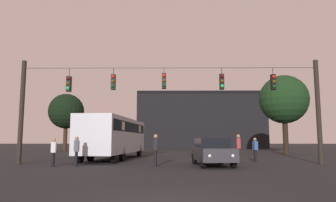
# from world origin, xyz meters

# --- Properties ---
(ground_plane) EXTENTS (168.00, 168.00, 0.00)m
(ground_plane) POSITION_xyz_m (0.00, 24.50, 0.00)
(ground_plane) COLOR black
(ground_plane) RESTS_ON ground
(overhead_signal_span) EXTENTS (18.32, 0.44, 6.32)m
(overhead_signal_span) POSITION_xyz_m (-0.03, 11.66, 3.79)
(overhead_signal_span) COLOR black
(overhead_signal_span) RESTS_ON ground
(city_bus) EXTENTS (3.44, 11.17, 3.00)m
(city_bus) POSITION_xyz_m (-4.12, 16.50, 1.87)
(city_bus) COLOR #B7BCC6
(city_bus) RESTS_ON ground
(car_near_right) EXTENTS (2.12, 4.44, 1.52)m
(car_near_right) POSITION_xyz_m (2.39, 10.43, 0.80)
(car_near_right) COLOR #2D2D33
(car_near_right) RESTS_ON ground
(pedestrian_crossing_left) EXTENTS (0.29, 0.39, 1.62)m
(pedestrian_crossing_left) POSITION_xyz_m (-5.06, 9.96, 0.91)
(pedestrian_crossing_left) COLOR black
(pedestrian_crossing_left) RESTS_ON ground
(pedestrian_crossing_center) EXTENTS (0.30, 0.39, 1.58)m
(pedestrian_crossing_center) POSITION_xyz_m (5.59, 13.41, 0.88)
(pedestrian_crossing_center) COLOR black
(pedestrian_crossing_center) RESTS_ON ground
(pedestrian_crossing_right) EXTENTS (0.24, 0.36, 1.74)m
(pedestrian_crossing_right) POSITION_xyz_m (-0.75, 10.21, 0.99)
(pedestrian_crossing_right) COLOR black
(pedestrian_crossing_right) RESTS_ON ground
(pedestrian_near_bus) EXTENTS (0.31, 0.40, 1.53)m
(pedestrian_near_bus) POSITION_xyz_m (-6.27, 9.81, 0.85)
(pedestrian_near_bus) COLOR black
(pedestrian_near_bus) RESTS_ON ground
(pedestrian_trailing) EXTENTS (0.28, 0.39, 1.78)m
(pedestrian_trailing) POSITION_xyz_m (4.46, 13.15, 1.02)
(pedestrian_trailing) COLOR black
(pedestrian_trailing) RESTS_ON ground
(corner_building) EXTENTS (21.10, 12.03, 9.33)m
(corner_building) POSITION_xyz_m (5.17, 48.78, 4.67)
(corner_building) COLOR black
(corner_building) RESTS_ON ground
(tree_left_silhouette) EXTENTS (4.92, 4.92, 7.99)m
(tree_left_silhouette) POSITION_xyz_m (11.61, 24.45, 5.49)
(tree_left_silhouette) COLOR black
(tree_left_silhouette) RESTS_ON ground
(tree_behind_building) EXTENTS (4.71, 4.71, 7.63)m
(tree_behind_building) POSITION_xyz_m (-14.05, 34.79, 5.24)
(tree_behind_building) COLOR #2D2116
(tree_behind_building) RESTS_ON ground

